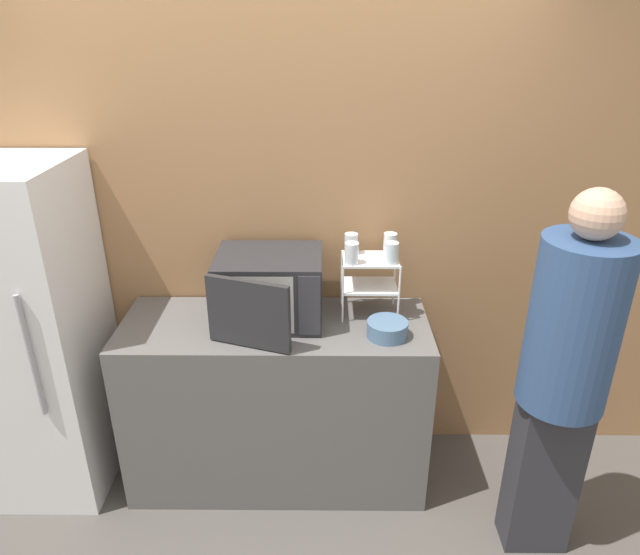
{
  "coord_description": "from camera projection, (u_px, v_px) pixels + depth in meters",
  "views": [
    {
      "loc": [
        0.24,
        -2.16,
        2.3
      ],
      "look_at": [
        0.22,
        0.32,
        1.17
      ],
      "focal_mm": 32.0,
      "sensor_mm": 36.0,
      "label": 1
    }
  ],
  "objects": [
    {
      "name": "refrigerator",
      "position": [
        25.0,
        336.0,
        2.82
      ],
      "size": [
        0.68,
        0.65,
        1.73
      ],
      "color": "white",
      "rests_on": "ground_plane"
    },
    {
      "name": "ground_plane",
      "position": [
        276.0,
        510.0,
        2.92
      ],
      "size": [
        12.0,
        12.0,
        0.0
      ],
      "primitive_type": "plane",
      "color": "#4C4742"
    },
    {
      "name": "bowl",
      "position": [
        387.0,
        329.0,
        2.67
      ],
      "size": [
        0.19,
        0.19,
        0.08
      ],
      "color": "slate",
      "rests_on": "counter"
    },
    {
      "name": "wall_back",
      "position": [
        277.0,
        230.0,
        2.95
      ],
      "size": [
        8.0,
        0.06,
        2.6
      ],
      "color": "#9E7047",
      "rests_on": "ground_plane"
    },
    {
      "name": "glass_back_right",
      "position": [
        390.0,
        243.0,
        2.82
      ],
      "size": [
        0.07,
        0.07,
        0.1
      ],
      "color": "silver",
      "rests_on": "dish_rack"
    },
    {
      "name": "glass_front_right",
      "position": [
        392.0,
        253.0,
        2.71
      ],
      "size": [
        0.07,
        0.07,
        0.1
      ],
      "color": "silver",
      "rests_on": "dish_rack"
    },
    {
      "name": "glass_front_left",
      "position": [
        352.0,
        253.0,
        2.7
      ],
      "size": [
        0.07,
        0.07,
        0.1
      ],
      "color": "silver",
      "rests_on": "dish_rack"
    },
    {
      "name": "dish_rack",
      "position": [
        370.0,
        274.0,
        2.82
      ],
      "size": [
        0.28,
        0.21,
        0.3
      ],
      "color": "white",
      "rests_on": "counter"
    },
    {
      "name": "person",
      "position": [
        565.0,
        367.0,
        2.36
      ],
      "size": [
        0.36,
        0.36,
        1.74
      ],
      "color": "#2D2D33",
      "rests_on": "ground_plane"
    },
    {
      "name": "counter",
      "position": [
        277.0,
        401.0,
        2.99
      ],
      "size": [
        1.52,
        0.58,
        0.93
      ],
      "color": "#595654",
      "rests_on": "ground_plane"
    },
    {
      "name": "glass_back_left",
      "position": [
        351.0,
        244.0,
        2.81
      ],
      "size": [
        0.07,
        0.07,
        0.1
      ],
      "color": "silver",
      "rests_on": "dish_rack"
    },
    {
      "name": "microwave",
      "position": [
        269.0,
        289.0,
        2.77
      ],
      "size": [
        0.52,
        0.55,
        0.34
      ],
      "color": "#262628",
      "rests_on": "counter"
    }
  ]
}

